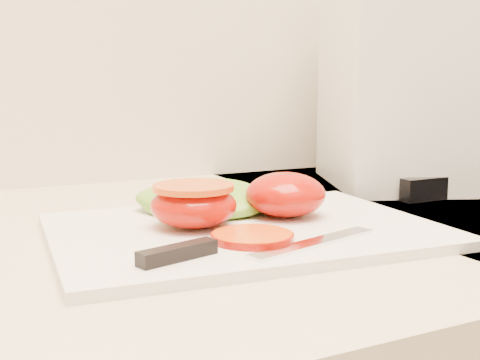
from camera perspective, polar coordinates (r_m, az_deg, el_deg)
name	(u,v)px	position (r m, az deg, el deg)	size (l,w,h in m)	color
cutting_board	(244,230)	(0.61, 0.43, -4.80)	(0.38, 0.27, 0.01)	silver
tomato_half_dome	(285,194)	(0.65, 4.33, -1.37)	(0.09, 0.09, 0.05)	#B11B00
tomato_half_cut	(194,204)	(0.60, -4.43, -2.26)	(0.09, 0.09, 0.04)	#B11B00
tomato_slice_0	(252,237)	(0.55, 1.18, -5.39)	(0.07, 0.07, 0.01)	#D5580B
lettuce_leaf_0	(205,199)	(0.67, -3.38, -1.79)	(0.16, 0.10, 0.03)	#58A62B
lettuce_leaf_1	(242,198)	(0.69, 0.19, -1.71)	(0.10, 0.07, 0.02)	#58A62B
knife	(234,249)	(0.51, -0.55, -6.52)	(0.24, 0.06, 0.01)	silver
appliance	(402,84)	(0.93, 15.09, 8.77)	(0.20, 0.25, 0.30)	silver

